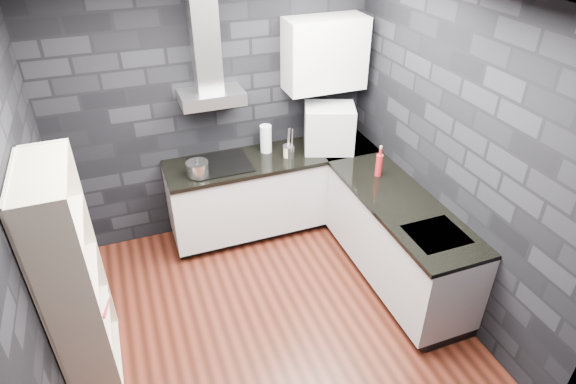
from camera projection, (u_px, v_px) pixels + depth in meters
ground at (269, 320)px, 4.26m from camera, size 3.20×3.20×0.00m
wall_back at (214, 110)px, 4.81m from camera, size 3.20×0.05×2.70m
wall_front at (373, 368)px, 2.25m from camera, size 3.20×0.05×2.70m
wall_left at (22, 241)px, 3.05m from camera, size 0.05×3.20×2.70m
wall_right at (450, 155)px, 4.01m from camera, size 0.05×3.20×2.70m
toekick_back at (273, 220)px, 5.43m from camera, size 2.18×0.50×0.10m
toekick_right at (395, 272)px, 4.70m from camera, size 0.50×1.78×0.10m
counter_back_cab at (273, 190)px, 5.17m from camera, size 2.20×0.60×0.76m
counter_right_cab at (397, 239)px, 4.46m from camera, size 0.60×1.80×0.76m
counter_back_top at (273, 158)px, 4.94m from camera, size 2.20×0.62×0.04m
counter_right_top at (402, 203)px, 4.24m from camera, size 0.62×1.80×0.04m
counter_corner_top at (343, 145)px, 5.19m from camera, size 0.62×0.62×0.04m
hood_body at (212, 97)px, 4.52m from camera, size 0.60×0.34×0.12m
hood_chimney at (205, 41)px, 4.30m from camera, size 0.24×0.20×0.90m
upper_cabinet at (325, 54)px, 4.70m from camera, size 0.80×0.35×0.70m
cooktop at (220, 164)px, 4.78m from camera, size 0.58×0.50×0.01m
sink_rim at (436, 234)px, 3.84m from camera, size 0.44×0.40×0.01m
pot at (198, 169)px, 4.56m from camera, size 0.25×0.25×0.12m
glass_vase at (266, 139)px, 4.94m from camera, size 0.12×0.12×0.29m
storage_jar at (288, 152)px, 4.89m from camera, size 0.11×0.11×0.11m
utensil_crock at (290, 152)px, 4.89m from camera, size 0.12×0.12×0.12m
appliance_garage at (329, 129)px, 4.95m from camera, size 0.60×0.54×0.50m
red_bottle at (379, 165)px, 4.55m from camera, size 0.08×0.08×0.22m
bookshelf at (73, 280)px, 3.39m from camera, size 0.59×0.87×1.80m
fruit_bowl at (72, 290)px, 3.26m from camera, size 0.25×0.25×0.05m
book_red at (83, 300)px, 3.68m from camera, size 0.17×0.06×0.22m
book_second at (79, 296)px, 3.68m from camera, size 0.18×0.07×0.25m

